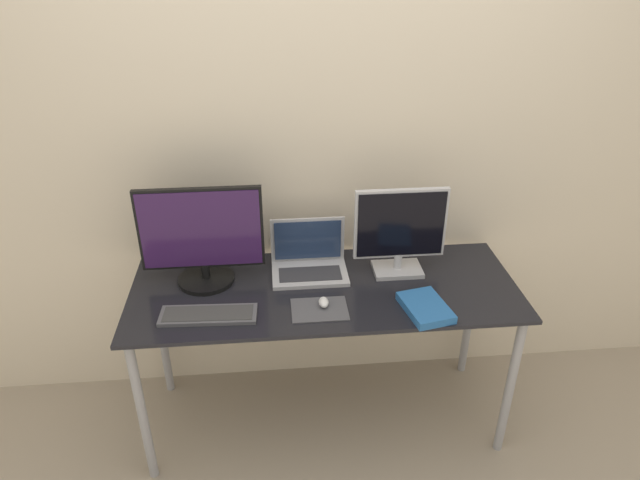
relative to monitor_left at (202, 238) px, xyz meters
name	(u,v)px	position (x,y,z in m)	size (l,w,h in m)	color
ground_plane	(331,469)	(0.51, -0.42, -0.98)	(12.00, 12.00, 0.00)	gray
wall_back	(317,150)	(0.51, 0.28, 0.27)	(7.00, 0.05, 2.50)	beige
desk	(325,304)	(0.51, -0.10, -0.30)	(1.67, 0.64, 0.76)	black
monitor_left	(202,238)	(0.00, 0.00, 0.00)	(0.52, 0.25, 0.44)	black
monitor_right	(400,231)	(0.85, 0.00, -0.01)	(0.40, 0.15, 0.40)	#B2B2B7
laptop	(309,260)	(0.46, 0.04, -0.16)	(0.33, 0.23, 0.23)	#ADADB2
keyboard	(208,315)	(0.03, -0.27, -0.20)	(0.39, 0.15, 0.02)	#4C4C51
mousepad	(319,309)	(0.47, -0.27, -0.21)	(0.23, 0.17, 0.00)	#47474C
mouse	(324,302)	(0.49, -0.24, -0.19)	(0.04, 0.07, 0.03)	silver
book	(425,308)	(0.90, -0.31, -0.20)	(0.20, 0.26, 0.03)	#235B9E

